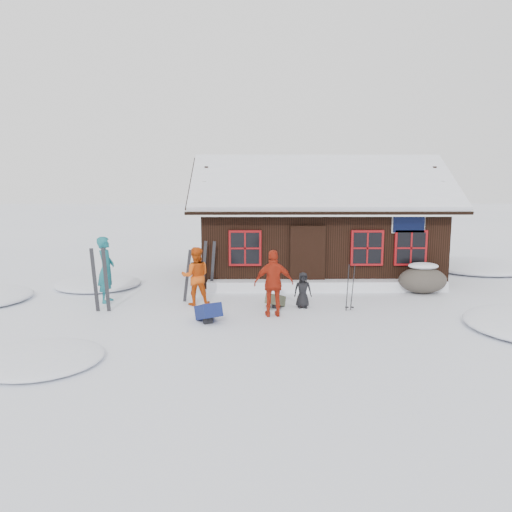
{
  "coord_description": "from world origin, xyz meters",
  "views": [
    {
      "loc": [
        -0.92,
        -13.3,
        3.52
      ],
      "look_at": [
        -0.77,
        1.1,
        1.3
      ],
      "focal_mm": 35.0,
      "sensor_mm": 36.0,
      "label": 1
    }
  ],
  "objects_px": {
    "skier_teal": "(106,270)",
    "ski_pair_left": "(191,277)",
    "skier_orange_right": "(274,283)",
    "boulder": "(423,279)",
    "backpack_olive": "(275,302)",
    "backpack_blue": "(209,315)",
    "skier_crouched": "(303,290)",
    "skier_orange_left": "(196,276)",
    "ski_poles": "(350,288)"
  },
  "relations": [
    {
      "from": "ski_pair_left",
      "to": "backpack_olive",
      "type": "distance_m",
      "value": 2.57
    },
    {
      "from": "ski_pair_left",
      "to": "backpack_olive",
      "type": "height_order",
      "value": "ski_pair_left"
    },
    {
      "from": "boulder",
      "to": "backpack_blue",
      "type": "height_order",
      "value": "boulder"
    },
    {
      "from": "skier_crouched",
      "to": "skier_orange_left",
      "type": "bearing_deg",
      "value": 172.06
    },
    {
      "from": "backpack_blue",
      "to": "skier_orange_right",
      "type": "bearing_deg",
      "value": -11.56
    },
    {
      "from": "skier_teal",
      "to": "skier_orange_left",
      "type": "relative_size",
      "value": 1.16
    },
    {
      "from": "skier_teal",
      "to": "ski_poles",
      "type": "bearing_deg",
      "value": -100.89
    },
    {
      "from": "skier_teal",
      "to": "skier_orange_left",
      "type": "bearing_deg",
      "value": -100.07
    },
    {
      "from": "skier_orange_left",
      "to": "ski_poles",
      "type": "xyz_separation_m",
      "value": [
        4.24,
        -0.66,
        -0.21
      ]
    },
    {
      "from": "skier_orange_right",
      "to": "boulder",
      "type": "xyz_separation_m",
      "value": [
        4.77,
        2.62,
        -0.43
      ]
    },
    {
      "from": "skier_crouched",
      "to": "boulder",
      "type": "xyz_separation_m",
      "value": [
        3.93,
        1.76,
        -0.06
      ]
    },
    {
      "from": "skier_orange_left",
      "to": "ski_poles",
      "type": "distance_m",
      "value": 4.29
    },
    {
      "from": "skier_orange_left",
      "to": "skier_crouched",
      "type": "xyz_separation_m",
      "value": [
        2.99,
        -0.37,
        -0.33
      ]
    },
    {
      "from": "skier_teal",
      "to": "ski_pair_left",
      "type": "relative_size",
      "value": 1.21
    },
    {
      "from": "skier_crouched",
      "to": "backpack_olive",
      "type": "distance_m",
      "value": 0.83
    },
    {
      "from": "skier_orange_left",
      "to": "backpack_olive",
      "type": "height_order",
      "value": "skier_orange_left"
    },
    {
      "from": "skier_teal",
      "to": "ski_poles",
      "type": "distance_m",
      "value": 6.93
    },
    {
      "from": "skier_orange_left",
      "to": "backpack_blue",
      "type": "bearing_deg",
      "value": 98.65
    },
    {
      "from": "skier_orange_right",
      "to": "backpack_blue",
      "type": "xyz_separation_m",
      "value": [
        -1.65,
        -0.49,
        -0.69
      ]
    },
    {
      "from": "boulder",
      "to": "skier_orange_left",
      "type": "bearing_deg",
      "value": -168.67
    },
    {
      "from": "skier_orange_left",
      "to": "ski_pair_left",
      "type": "height_order",
      "value": "skier_orange_left"
    },
    {
      "from": "skier_teal",
      "to": "backpack_olive",
      "type": "height_order",
      "value": "skier_teal"
    },
    {
      "from": "skier_orange_right",
      "to": "ski_poles",
      "type": "distance_m",
      "value": 2.19
    },
    {
      "from": "backpack_blue",
      "to": "backpack_olive",
      "type": "height_order",
      "value": "backpack_blue"
    },
    {
      "from": "ski_pair_left",
      "to": "backpack_olive",
      "type": "bearing_deg",
      "value": -1.39
    },
    {
      "from": "backpack_blue",
      "to": "skier_crouched",
      "type": "bearing_deg",
      "value": 0.3
    },
    {
      "from": "skier_orange_right",
      "to": "ski_pair_left",
      "type": "distance_m",
      "value": 2.81
    },
    {
      "from": "boulder",
      "to": "ski_poles",
      "type": "relative_size",
      "value": 1.15
    },
    {
      "from": "skier_orange_right",
      "to": "boulder",
      "type": "distance_m",
      "value": 5.46
    },
    {
      "from": "skier_teal",
      "to": "ski_pair_left",
      "type": "bearing_deg",
      "value": -92.17
    },
    {
      "from": "skier_crouched",
      "to": "backpack_blue",
      "type": "height_order",
      "value": "skier_crouched"
    },
    {
      "from": "skier_teal",
      "to": "ski_poles",
      "type": "height_order",
      "value": "skier_teal"
    },
    {
      "from": "skier_orange_left",
      "to": "boulder",
      "type": "xyz_separation_m",
      "value": [
        6.92,
        1.39,
        -0.38
      ]
    },
    {
      "from": "skier_orange_right",
      "to": "backpack_blue",
      "type": "bearing_deg",
      "value": 12.56
    },
    {
      "from": "boulder",
      "to": "backpack_olive",
      "type": "bearing_deg",
      "value": -159.71
    },
    {
      "from": "ski_poles",
      "to": "boulder",
      "type": "bearing_deg",
      "value": 37.34
    },
    {
      "from": "skier_teal",
      "to": "backpack_olive",
      "type": "bearing_deg",
      "value": -100.65
    },
    {
      "from": "skier_orange_left",
      "to": "ski_pair_left",
      "type": "relative_size",
      "value": 1.05
    },
    {
      "from": "skier_orange_right",
      "to": "boulder",
      "type": "bearing_deg",
      "value": -155.29
    },
    {
      "from": "skier_teal",
      "to": "backpack_blue",
      "type": "distance_m",
      "value": 3.81
    },
    {
      "from": "ski_pair_left",
      "to": "backpack_blue",
      "type": "relative_size",
      "value": 2.42
    },
    {
      "from": "ski_pair_left",
      "to": "skier_teal",
      "type": "bearing_deg",
      "value": -164.6
    },
    {
      "from": "ski_poles",
      "to": "ski_pair_left",
      "type": "bearing_deg",
      "value": 166.99
    },
    {
      "from": "skier_teal",
      "to": "backpack_blue",
      "type": "bearing_deg",
      "value": -126.21
    },
    {
      "from": "skier_crouched",
      "to": "ski_poles",
      "type": "relative_size",
      "value": 0.77
    },
    {
      "from": "boulder",
      "to": "backpack_olive",
      "type": "distance_m",
      "value": 5.0
    },
    {
      "from": "ski_pair_left",
      "to": "ski_poles",
      "type": "relative_size",
      "value": 1.21
    },
    {
      "from": "ski_poles",
      "to": "skier_crouched",
      "type": "bearing_deg",
      "value": 167.19
    },
    {
      "from": "skier_crouched",
      "to": "boulder",
      "type": "distance_m",
      "value": 4.3
    },
    {
      "from": "skier_orange_left",
      "to": "skier_orange_right",
      "type": "relative_size",
      "value": 0.95
    }
  ]
}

